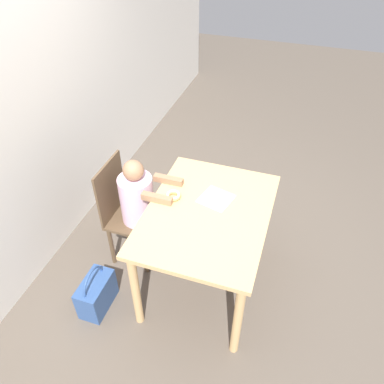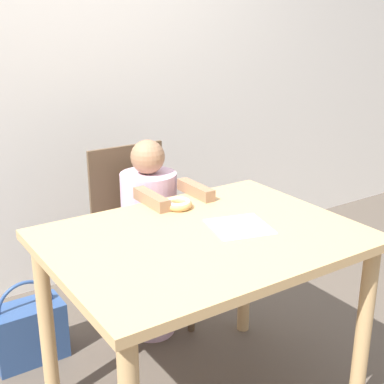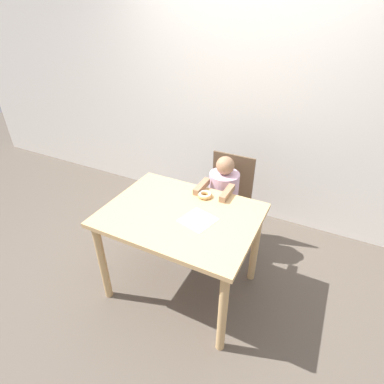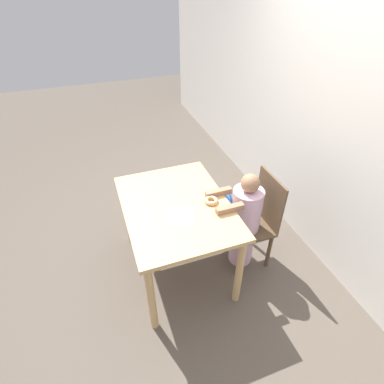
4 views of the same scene
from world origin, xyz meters
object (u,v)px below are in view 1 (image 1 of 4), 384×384
object	(u,v)px
chair	(126,212)
donut	(173,195)
handbag	(96,293)
child_figure	(139,213)

from	to	relation	value
chair	donut	bearing A→B (deg)	-95.03
handbag	donut	bearing A→B (deg)	-38.52
chair	donut	world-z (taller)	chair
chair	donut	xyz separation A→B (m)	(-0.04, -0.43, 0.32)
chair	donut	distance (m)	0.54
chair	donut	size ratio (longest dim) A/B	8.10
child_figure	handbag	size ratio (longest dim) A/B	2.46
child_figure	donut	distance (m)	0.43
child_figure	handbag	bearing A→B (deg)	168.49
donut	handbag	size ratio (longest dim) A/B	0.28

